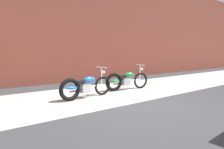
% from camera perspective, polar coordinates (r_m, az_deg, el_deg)
% --- Properties ---
extents(ground_plane, '(80.00, 80.00, 0.00)m').
position_cam_1_polar(ground_plane, '(5.73, 6.57, -8.79)').
color(ground_plane, '#38383A').
extents(sidewalk_slab, '(36.00, 3.50, 0.01)m').
position_cam_1_polar(sidewalk_slab, '(7.09, -2.99, -5.75)').
color(sidewalk_slab, '#B2ADA3').
rests_on(sidewalk_slab, ground).
extents(brick_building_wall, '(36.00, 0.50, 6.39)m').
position_cam_1_polar(brick_building_wall, '(10.15, -14.05, 15.91)').
color(brick_building_wall, brown).
rests_on(brick_building_wall, ground).
extents(motorcycle_blue, '(2.01, 0.58, 1.03)m').
position_cam_1_polar(motorcycle_blue, '(6.29, -8.75, -3.72)').
color(motorcycle_blue, black).
rests_on(motorcycle_blue, ground).
extents(motorcycle_green, '(2.00, 0.63, 1.03)m').
position_cam_1_polar(motorcycle_green, '(7.66, 3.82, -1.81)').
color(motorcycle_green, black).
rests_on(motorcycle_green, ground).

